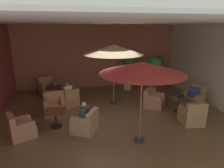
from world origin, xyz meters
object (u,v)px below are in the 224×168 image
armchair_mid_center_east (47,87)px  patron_by_window (67,91)px  potted_tree_mid_right (154,67)px  armchair_front_right_east (21,128)px  patron_with_friend (84,113)px  armchair_front_left_north (194,99)px  armchair_front_left_south (192,116)px  cafe_table_mid_center (55,90)px  armchair_front_right_south (86,123)px  iced_drink_cup (181,96)px  armchair_mid_center_north (69,99)px  cafe_table_front_left (179,101)px  patron_blue_shirt (194,91)px  cafe_table_front_right (55,115)px  armchair_front_right_north (55,106)px  patio_umbrella_center_beige (114,50)px  open_laptop (180,97)px  armchair_front_left_east (154,101)px  potted_tree_mid_left (128,66)px  potted_tree_left_corner (157,64)px  patio_umbrella_tall_red (142,68)px

armchair_mid_center_east → patron_by_window: patron_by_window is taller
potted_tree_mid_right → armchair_front_right_east: bearing=-151.7°
armchair_front_right_east → patron_with_friend: (2.03, -0.07, 0.40)m
armchair_front_left_north → armchair_front_left_south: bearing=-125.6°
cafe_table_mid_center → armchair_front_right_south: bearing=-71.0°
armchair_front_left_south → iced_drink_cup: size_ratio=8.17×
armchair_front_left_south → armchair_mid_center_north: armchair_front_left_south is taller
cafe_table_front_left → patron_blue_shirt: bearing=24.6°
cafe_table_front_left → cafe_table_front_right: (-4.97, -0.27, -0.02)m
cafe_table_front_left → patron_with_friend: patron_with_friend is taller
patron_with_friend → armchair_front_right_east: bearing=178.0°
armchair_front_left_north → cafe_table_front_left: bearing=-155.4°
armchair_front_right_north → patron_with_friend: 2.04m
patio_umbrella_center_beige → open_laptop: bearing=-29.7°
cafe_table_front_right → patron_by_window: bearing=77.9°
armchair_front_left_east → potted_tree_mid_left: (-0.37, 2.78, 1.04)m
patio_umbrella_center_beige → potted_tree_left_corner: 4.38m
potted_tree_mid_right → armchair_front_left_east: bearing=-112.4°
cafe_table_front_right → armchair_mid_center_north: size_ratio=0.71×
armchair_front_left_north → patron_with_friend: bearing=-165.8°
iced_drink_cup → open_laptop: bearing=-148.7°
armchair_front_left_east → armchair_front_left_north: bearing=-7.4°
armchair_front_left_south → patron_blue_shirt: size_ratio=1.45×
armchair_front_left_east → armchair_front_right_east: 5.39m
armchair_front_left_north → patron_with_friend: size_ratio=1.54×
cafe_table_front_right → patron_with_friend: 1.14m
patio_umbrella_center_beige → iced_drink_cup: bearing=-27.8°
cafe_table_front_right → iced_drink_cup: size_ratio=6.86×
potted_tree_mid_left → iced_drink_cup: (1.32, -3.39, -0.67)m
patron_blue_shirt → armchair_front_right_north: bearing=175.8°
armchair_mid_center_east → potted_tree_left_corner: size_ratio=0.58×
armchair_front_right_south → potted_tree_left_corner: 6.91m
iced_drink_cup → armchair_front_right_north: bearing=171.3°
armchair_mid_center_east → patio_umbrella_tall_red: patio_umbrella_tall_red is taller
armchair_front_left_north → potted_tree_left_corner: potted_tree_left_corner is taller
armchair_front_right_east → patio_umbrella_tall_red: (3.65, -1.04, 2.03)m
patio_umbrella_tall_red → open_laptop: patio_umbrella_tall_red is taller
armchair_front_left_south → patio_umbrella_center_beige: (-2.38, 2.54, 2.18)m
patio_umbrella_tall_red → potted_tree_mid_right: bearing=61.8°
potted_tree_mid_right → cafe_table_front_left: bearing=-87.3°
armchair_mid_center_north → iced_drink_cup: bearing=-18.7°
armchair_mid_center_north → potted_tree_mid_right: (4.41, 0.78, 1.18)m
cafe_table_mid_center → patron_by_window: patron_by_window is taller
potted_tree_mid_right → patron_with_friend: 5.13m
potted_tree_left_corner → iced_drink_cup: 4.08m
cafe_table_mid_center → potted_tree_mid_right: bearing=-2.4°
potted_tree_mid_left → patron_by_window: 3.84m
armchair_front_right_north → potted_tree_left_corner: bearing=28.3°
armchair_front_right_south → patron_blue_shirt: size_ratio=1.67×
armchair_front_left_south → patron_blue_shirt: (1.06, 1.52, 0.37)m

